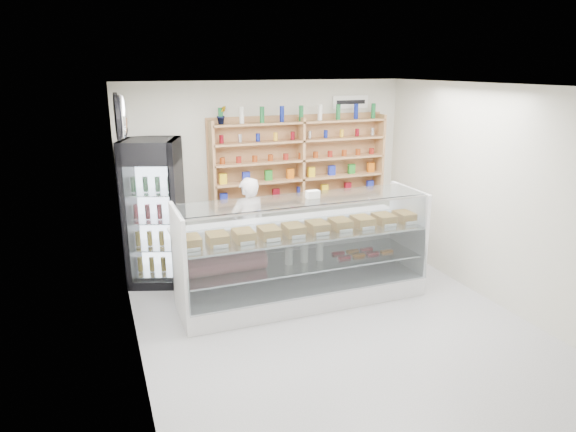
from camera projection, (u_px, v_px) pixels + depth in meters
name	position (u px, v px, depth m)	size (l,w,h in m)	color
room	(339.00, 214.00, 5.77)	(5.00, 5.00, 5.00)	#B1B1B6
display_counter	(302.00, 273.00, 6.76)	(3.23, 0.97, 1.41)	white
shop_worker	(248.00, 229.00, 7.34)	(0.55, 0.36, 1.51)	silver
drinks_cooler	(155.00, 212.00, 7.17)	(0.94, 0.92, 2.06)	black
wall_shelving	(301.00, 160.00, 7.98)	(2.84, 0.28, 1.33)	tan
potted_plant	(222.00, 115.00, 7.35)	(0.14, 0.12, 0.26)	#1E6626
security_mirror	(122.00, 117.00, 5.80)	(0.15, 0.50, 0.50)	silver
wall_sign	(350.00, 102.00, 8.17)	(0.62, 0.03, 0.20)	white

